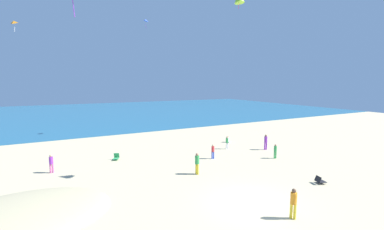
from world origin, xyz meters
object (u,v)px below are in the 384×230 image
at_px(kite_blue, 146,20).
at_px(person_2, 197,162).
at_px(person_3, 228,140).
at_px(person_8, 213,151).
at_px(beach_chair_far_right, 320,180).
at_px(person_6, 275,150).
at_px(kite_orange, 14,22).
at_px(beach_chair_far_left, 116,157).
at_px(person_1, 227,142).
at_px(person_4, 293,201).
at_px(person_0, 51,162).
at_px(person_7, 266,141).

bearing_deg(kite_blue, person_2, -95.01).
height_order(person_3, person_8, person_8).
height_order(beach_chair_far_right, person_6, person_6).
bearing_deg(person_6, kite_blue, -143.03).
bearing_deg(beach_chair_far_right, kite_orange, 152.88).
bearing_deg(person_2, beach_chair_far_left, -64.06).
distance_m(person_1, person_4, 14.53).
relative_size(person_4, kite_blue, 1.31).
distance_m(beach_chair_far_right, kite_orange, 30.28).
xyz_separation_m(beach_chair_far_left, person_8, (8.29, -4.02, 0.55)).
distance_m(beach_chair_far_right, person_2, 9.09).
distance_m(person_0, person_2, 11.79).
bearing_deg(person_4, person_7, -156.36).
xyz_separation_m(beach_chair_far_left, person_2, (4.94, -6.95, 0.74)).
bearing_deg(person_3, kite_blue, -143.23).
height_order(person_2, kite_orange, kite_orange).
relative_size(person_7, kite_blue, 1.31).
relative_size(beach_chair_far_right, person_0, 0.51).
bearing_deg(person_2, person_3, -147.47).
relative_size(person_1, person_4, 0.83).
height_order(beach_chair_far_right, person_2, person_2).
bearing_deg(person_0, person_6, -102.09).
distance_m(person_2, kite_orange, 22.00).
height_order(person_3, kite_orange, kite_orange).
xyz_separation_m(person_0, person_8, (13.64, -2.83, -0.07)).
distance_m(beach_chair_far_right, person_0, 20.77).
distance_m(person_2, kite_blue, 22.38).
relative_size(person_7, kite_orange, 1.54).
distance_m(person_2, person_8, 4.45).
bearing_deg(person_0, person_3, -79.68).
xyz_separation_m(person_0, person_7, (20.52, -2.72, 0.09)).
distance_m(person_3, person_4, 17.67).
bearing_deg(beach_chair_far_left, kite_orange, -104.69).
relative_size(beach_chair_far_left, kite_orange, 0.72).
bearing_deg(person_7, beach_chair_far_left, -89.19).
bearing_deg(kite_blue, person_8, -82.37).
relative_size(beach_chair_far_right, person_3, 0.98).
distance_m(beach_chair_far_right, person_4, 6.17).
relative_size(person_2, person_6, 1.24).
distance_m(person_2, person_4, 8.33).
bearing_deg(person_3, beach_chair_far_right, -8.91).
distance_m(person_6, person_8, 6.04).
xyz_separation_m(person_1, kite_blue, (-5.22, 11.61, 14.80)).
relative_size(person_0, person_2, 0.88).
relative_size(person_1, kite_orange, 1.28).
bearing_deg(person_6, person_8, -103.19).
bearing_deg(person_1, kite_orange, 73.06).
distance_m(beach_chair_far_right, person_3, 13.74).
relative_size(person_3, person_8, 0.57).
bearing_deg(person_1, kite_blue, 29.19).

